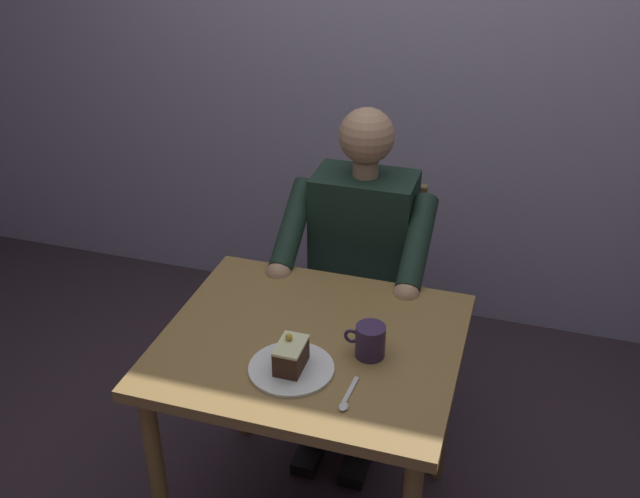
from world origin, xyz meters
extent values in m
cube|color=olive|center=(0.00, 0.00, 0.74)|extent=(0.87, 0.76, 0.04)
cylinder|color=olive|center=(0.38, 0.32, 0.37)|extent=(0.05, 0.05, 0.74)
cylinder|color=olive|center=(-0.38, -0.32, 0.37)|extent=(0.05, 0.05, 0.74)
cylinder|color=olive|center=(0.38, -0.32, 0.37)|extent=(0.05, 0.05, 0.74)
cube|color=brown|center=(0.00, -0.65, 0.44)|extent=(0.42, 0.42, 0.04)
cube|color=brown|center=(0.00, -0.84, 0.68)|extent=(0.38, 0.04, 0.45)
cylinder|color=brown|center=(-0.18, -0.47, 0.22)|extent=(0.04, 0.04, 0.44)
cylinder|color=brown|center=(0.18, -0.47, 0.22)|extent=(0.04, 0.04, 0.44)
cylinder|color=brown|center=(-0.18, -0.83, 0.22)|extent=(0.04, 0.04, 0.44)
cylinder|color=brown|center=(0.18, -0.83, 0.22)|extent=(0.04, 0.04, 0.44)
cube|color=#1B3026|center=(0.00, -0.63, 0.74)|extent=(0.36, 0.22, 0.56)
sphere|color=tan|center=(0.00, -0.63, 1.16)|extent=(0.19, 0.19, 0.19)
cylinder|color=tan|center=(0.00, -0.63, 1.05)|extent=(0.09, 0.09, 0.06)
cylinder|color=#1B3026|center=(-0.22, -0.49, 0.86)|extent=(0.08, 0.33, 0.26)
sphere|color=tan|center=(-0.22, -0.33, 0.75)|extent=(0.09, 0.09, 0.09)
cylinder|color=#1B3026|center=(0.22, -0.49, 0.86)|extent=(0.08, 0.33, 0.26)
sphere|color=tan|center=(0.22, -0.33, 0.75)|extent=(0.09, 0.09, 0.09)
cylinder|color=#34313D|center=(-0.09, -0.51, 0.44)|extent=(0.13, 0.38, 0.14)
cylinder|color=#34313D|center=(0.09, -0.51, 0.44)|extent=(0.13, 0.38, 0.14)
cylinder|color=#34313D|center=(-0.09, -0.33, 0.21)|extent=(0.11, 0.11, 0.42)
cube|color=black|center=(-0.09, -0.27, 0.03)|extent=(0.09, 0.22, 0.05)
cylinder|color=#34313D|center=(0.09, -0.33, 0.21)|extent=(0.11, 0.11, 0.42)
cube|color=black|center=(0.09, -0.27, 0.03)|extent=(0.09, 0.22, 0.05)
cylinder|color=white|center=(0.01, 0.15, 0.76)|extent=(0.24, 0.24, 0.01)
cube|color=#382117|center=(0.01, 0.15, 0.80)|extent=(0.07, 0.11, 0.07)
cube|color=beige|center=(0.01, 0.15, 0.84)|extent=(0.07, 0.11, 0.01)
sphere|color=gold|center=(0.02, 0.13, 0.86)|extent=(0.02, 0.02, 0.02)
cylinder|color=#352449|center=(-0.18, 0.02, 0.81)|extent=(0.09, 0.09, 0.10)
torus|color=#352449|center=(-0.13, 0.02, 0.81)|extent=(0.05, 0.01, 0.05)
cylinder|color=black|center=(-0.18, 0.02, 0.85)|extent=(0.08, 0.08, 0.01)
cube|color=silver|center=(-0.17, 0.19, 0.76)|extent=(0.02, 0.11, 0.01)
ellipsoid|color=silver|center=(-0.17, 0.26, 0.76)|extent=(0.03, 0.04, 0.01)
camera|label=1|loc=(-0.54, 1.64, 2.04)|focal=40.83mm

